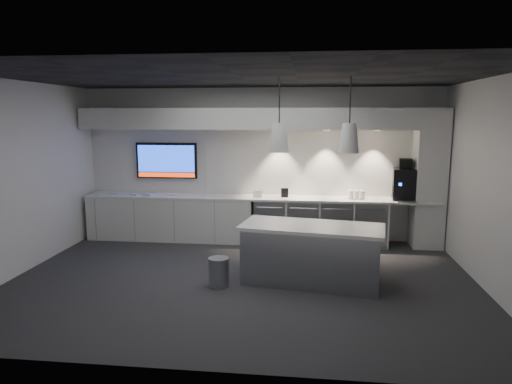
# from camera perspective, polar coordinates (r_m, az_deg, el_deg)

# --- Properties ---
(floor) EXTENTS (7.00, 7.00, 0.00)m
(floor) POSITION_cam_1_polar(r_m,az_deg,el_deg) (7.03, -1.74, -10.98)
(floor) COLOR #2C2B2E
(floor) RESTS_ON ground
(ceiling) EXTENTS (7.00, 7.00, 0.00)m
(ceiling) POSITION_cam_1_polar(r_m,az_deg,el_deg) (6.60, -1.88, 14.20)
(ceiling) COLOR black
(ceiling) RESTS_ON wall_back
(wall_back) EXTENTS (7.00, 0.00, 7.00)m
(wall_back) POSITION_cam_1_polar(r_m,az_deg,el_deg) (9.11, 0.48, 3.49)
(wall_back) COLOR silver
(wall_back) RESTS_ON floor
(wall_front) EXTENTS (7.00, 0.00, 7.00)m
(wall_front) POSITION_cam_1_polar(r_m,az_deg,el_deg) (4.24, -6.73, -3.70)
(wall_front) COLOR silver
(wall_front) RESTS_ON floor
(wall_left) EXTENTS (0.00, 7.00, 7.00)m
(wall_left) POSITION_cam_1_polar(r_m,az_deg,el_deg) (7.95, -27.63, 1.49)
(wall_left) COLOR silver
(wall_left) RESTS_ON floor
(wall_right) EXTENTS (0.00, 7.00, 7.00)m
(wall_right) POSITION_cam_1_polar(r_m,az_deg,el_deg) (7.06, 27.59, 0.60)
(wall_right) COLOR silver
(wall_right) RESTS_ON floor
(back_counter) EXTENTS (6.80, 0.65, 0.04)m
(back_counter) POSITION_cam_1_polar(r_m,az_deg,el_deg) (8.88, 0.25, -0.72)
(back_counter) COLOR white
(back_counter) RESTS_ON left_base_cabinets
(left_base_cabinets) EXTENTS (3.30, 0.63, 0.86)m
(left_base_cabinets) POSITION_cam_1_polar(r_m,az_deg,el_deg) (9.32, -10.52, -3.21)
(left_base_cabinets) COLOR silver
(left_base_cabinets) RESTS_ON floor
(fridge_unit_a) EXTENTS (0.60, 0.61, 0.85)m
(fridge_unit_a) POSITION_cam_1_polar(r_m,az_deg,el_deg) (8.95, 1.84, -3.61)
(fridge_unit_a) COLOR gray
(fridge_unit_a) RESTS_ON floor
(fridge_unit_b) EXTENTS (0.60, 0.61, 0.85)m
(fridge_unit_b) POSITION_cam_1_polar(r_m,az_deg,el_deg) (8.92, 5.88, -3.70)
(fridge_unit_b) COLOR gray
(fridge_unit_b) RESTS_ON floor
(fridge_unit_c) EXTENTS (0.60, 0.61, 0.85)m
(fridge_unit_c) POSITION_cam_1_polar(r_m,az_deg,el_deg) (8.94, 9.93, -3.77)
(fridge_unit_c) COLOR gray
(fridge_unit_c) RESTS_ON floor
(fridge_unit_d) EXTENTS (0.60, 0.61, 0.85)m
(fridge_unit_d) POSITION_cam_1_polar(r_m,az_deg,el_deg) (9.00, 13.95, -3.82)
(fridge_unit_d) COLOR gray
(fridge_unit_d) RESTS_ON floor
(backsplash) EXTENTS (4.60, 0.03, 1.30)m
(backsplash) POSITION_cam_1_polar(r_m,az_deg,el_deg) (9.04, 8.06, 3.66)
(backsplash) COLOR silver
(backsplash) RESTS_ON wall_back
(soffit) EXTENTS (6.90, 0.60, 0.40)m
(soffit) POSITION_cam_1_polar(r_m,az_deg,el_deg) (8.76, 0.28, 9.14)
(soffit) COLOR silver
(soffit) RESTS_ON wall_back
(column) EXTENTS (0.55, 0.55, 2.60)m
(column) POSITION_cam_1_polar(r_m,az_deg,el_deg) (9.07, 20.81, 1.56)
(column) COLOR silver
(column) RESTS_ON floor
(wall_tv) EXTENTS (1.25, 0.07, 0.72)m
(wall_tv) POSITION_cam_1_polar(r_m,az_deg,el_deg) (9.45, -11.12, 3.89)
(wall_tv) COLOR black
(wall_tv) RESTS_ON wall_back
(island) EXTENTS (2.19, 1.21, 0.88)m
(island) POSITION_cam_1_polar(r_m,az_deg,el_deg) (6.85, 6.93, -7.68)
(island) COLOR gray
(island) RESTS_ON floor
(bin) EXTENTS (0.37, 0.37, 0.42)m
(bin) POSITION_cam_1_polar(r_m,az_deg,el_deg) (6.77, -4.69, -9.93)
(bin) COLOR gray
(bin) RESTS_ON floor
(coffee_machine) EXTENTS (0.48, 0.64, 0.77)m
(coffee_machine) POSITION_cam_1_polar(r_m,az_deg,el_deg) (8.99, 18.10, 1.10)
(coffee_machine) COLOR black
(coffee_machine) RESTS_ON back_counter
(sign_black) EXTENTS (0.14, 0.04, 0.18)m
(sign_black) POSITION_cam_1_polar(r_m,az_deg,el_deg) (8.81, 3.60, -0.09)
(sign_black) COLOR black
(sign_black) RESTS_ON back_counter
(sign_white) EXTENTS (0.18, 0.05, 0.14)m
(sign_white) POSITION_cam_1_polar(r_m,az_deg,el_deg) (8.77, 0.20, -0.25)
(sign_white) COLOR white
(sign_white) RESTS_ON back_counter
(cup_cluster) EXTENTS (0.30, 0.19, 0.16)m
(cup_cluster) POSITION_cam_1_polar(r_m,az_deg,el_deg) (8.85, 12.49, -0.33)
(cup_cluster) COLOR white
(cup_cluster) RESTS_ON back_counter
(tray_a) EXTENTS (0.18, 0.18, 0.02)m
(tray_a) POSITION_cam_1_polar(r_m,az_deg,el_deg) (9.62, -17.24, -0.16)
(tray_a) COLOR #AFAFAF
(tray_a) RESTS_ON back_counter
(tray_b) EXTENTS (0.19, 0.19, 0.02)m
(tray_b) POSITION_cam_1_polar(r_m,az_deg,el_deg) (9.37, -14.87, -0.29)
(tray_b) COLOR #AFAFAF
(tray_b) RESTS_ON back_counter
(tray_c) EXTENTS (0.19, 0.19, 0.02)m
(tray_c) POSITION_cam_1_polar(r_m,az_deg,el_deg) (9.28, -13.32, -0.33)
(tray_c) COLOR #AFAFAF
(tray_c) RESTS_ON back_counter
(tray_d) EXTENTS (0.18, 0.18, 0.02)m
(tray_d) POSITION_cam_1_polar(r_m,az_deg,el_deg) (9.21, -10.49, -0.30)
(tray_d) COLOR #AFAFAF
(tray_d) RESTS_ON back_counter
(pendant_left) EXTENTS (0.29, 0.29, 1.11)m
(pendant_left) POSITION_cam_1_polar(r_m,az_deg,el_deg) (6.57, 2.90, 6.82)
(pendant_left) COLOR silver
(pendant_left) RESTS_ON ceiling
(pendant_right) EXTENTS (0.29, 0.29, 1.11)m
(pendant_right) POSITION_cam_1_polar(r_m,az_deg,el_deg) (6.58, 11.56, 6.64)
(pendant_right) COLOR silver
(pendant_right) RESTS_ON ceiling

